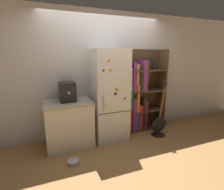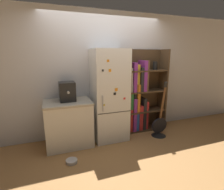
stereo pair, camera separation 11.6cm
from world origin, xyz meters
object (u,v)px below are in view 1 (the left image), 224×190
object	(u,v)px
guitar	(159,128)
espresso_machine	(67,92)
bookshelf	(139,96)
refrigerator	(109,95)
pet_bowl	(73,162)

from	to	relation	value
guitar	espresso_machine	bearing A→B (deg)	169.40
bookshelf	guitar	bearing A→B (deg)	-62.23
refrigerator	espresso_machine	xyz separation A→B (m)	(-0.82, 0.04, 0.13)
bookshelf	espresso_machine	size ratio (longest dim) A/B	5.02
espresso_machine	pet_bowl	xyz separation A→B (m)	(-0.06, -0.69, -1.02)
guitar	bookshelf	bearing A→B (deg)	117.77
bookshelf	pet_bowl	xyz separation A→B (m)	(-1.67, -0.81, -0.78)
espresso_machine	pet_bowl	bearing A→B (deg)	-94.93
espresso_machine	bookshelf	bearing A→B (deg)	4.10
pet_bowl	guitar	bearing A→B (deg)	10.33
guitar	pet_bowl	size ratio (longest dim) A/B	6.39
espresso_machine	refrigerator	bearing A→B (deg)	-2.67
refrigerator	pet_bowl	bearing A→B (deg)	-143.27
refrigerator	guitar	world-z (taller)	refrigerator
refrigerator	pet_bowl	size ratio (longest dim) A/B	9.78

